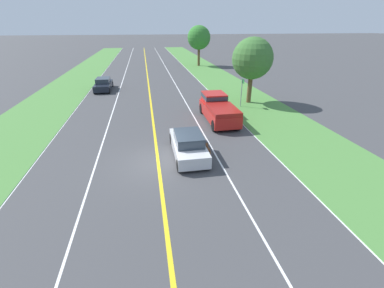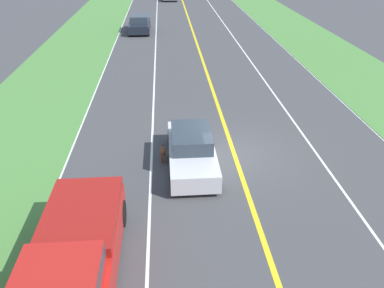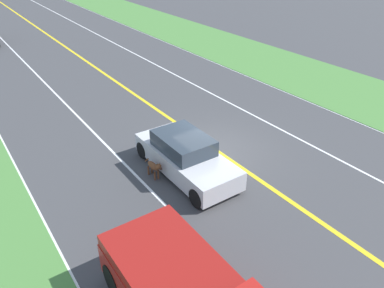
{
  "view_description": "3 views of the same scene",
  "coord_description": "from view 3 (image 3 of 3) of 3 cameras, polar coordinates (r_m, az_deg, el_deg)",
  "views": [
    {
      "loc": [
        -0.37,
        -12.97,
        7.21
      ],
      "look_at": [
        2.0,
        0.19,
        0.94
      ],
      "focal_mm": 24.0,
      "sensor_mm": 36.0,
      "label": 1
    },
    {
      "loc": [
        2.81,
        13.46,
        8.16
      ],
      "look_at": [
        1.83,
        0.41,
        0.79
      ],
      "focal_mm": 35.0,
      "sensor_mm": 36.0,
      "label": 2
    },
    {
      "loc": [
        8.22,
        10.25,
        7.8
      ],
      "look_at": [
        1.59,
        0.7,
        1.09
      ],
      "focal_mm": 35.0,
      "sensor_mm": 36.0,
      "label": 3
    }
  ],
  "objects": [
    {
      "name": "lane_edge_line_left",
      "position": [
        19.94,
        19.59,
        5.16
      ],
      "size": [
        0.14,
        160.0,
        0.01
      ],
      "primitive_type": "cube",
      "color": "white",
      "rests_on": "ground"
    },
    {
      "name": "dog",
      "position": [
        13.37,
        -5.77,
        -3.47
      ],
      "size": [
        0.24,
        1.1,
        0.75
      ],
      "rotation": [
        0.0,
        0.0,
        0.05
      ],
      "color": "brown",
      "rests_on": "ground"
    },
    {
      "name": "centre_divider_line",
      "position": [
        15.28,
        3.41,
        -0.76
      ],
      "size": [
        0.18,
        160.0,
        0.01
      ],
      "primitive_type": "cube",
      "color": "yellow",
      "rests_on": "ground"
    },
    {
      "name": "ego_car",
      "position": [
        13.51,
        -0.99,
        -1.86
      ],
      "size": [
        1.83,
        4.51,
        1.45
      ],
      "color": "silver",
      "rests_on": "ground"
    },
    {
      "name": "grass_verge_left",
      "position": [
        22.31,
        24.33,
        6.84
      ],
      "size": [
        6.0,
        160.0,
        0.03
      ],
      "primitive_type": "cube",
      "color": "#4C843D",
      "rests_on": "ground"
    },
    {
      "name": "lane_edge_line_right",
      "position": [
        12.94,
        -22.33,
        -9.77
      ],
      "size": [
        0.14,
        160.0,
        0.01
      ],
      "primitive_type": "cube",
      "color": "white",
      "rests_on": "ground"
    },
    {
      "name": "lane_dash_oncoming",
      "position": [
        17.41,
        12.56,
        2.62
      ],
      "size": [
        0.1,
        160.0,
        0.01
      ],
      "primitive_type": "cube",
      "color": "white",
      "rests_on": "ground"
    },
    {
      "name": "lane_dash_same_dir",
      "position": [
        13.72,
        -8.28,
        -5.02
      ],
      "size": [
        0.1,
        160.0,
        0.01
      ],
      "primitive_type": "cube",
      "color": "white",
      "rests_on": "ground"
    },
    {
      "name": "ground_plane",
      "position": [
        15.28,
        3.4,
        -0.77
      ],
      "size": [
        400.0,
        400.0,
        0.0
      ],
      "primitive_type": "plane",
      "color": "#424244"
    }
  ]
}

